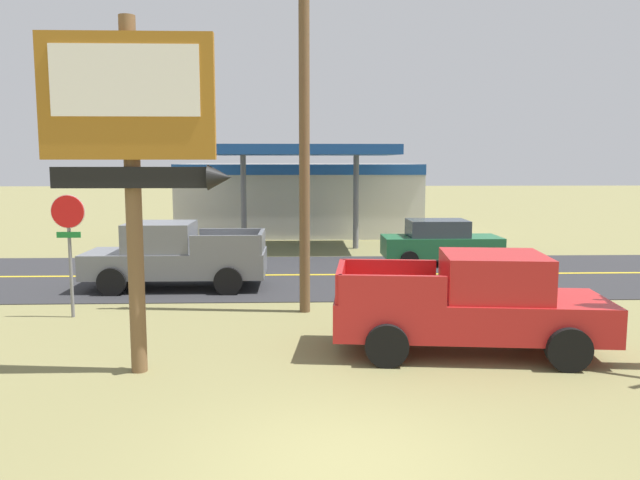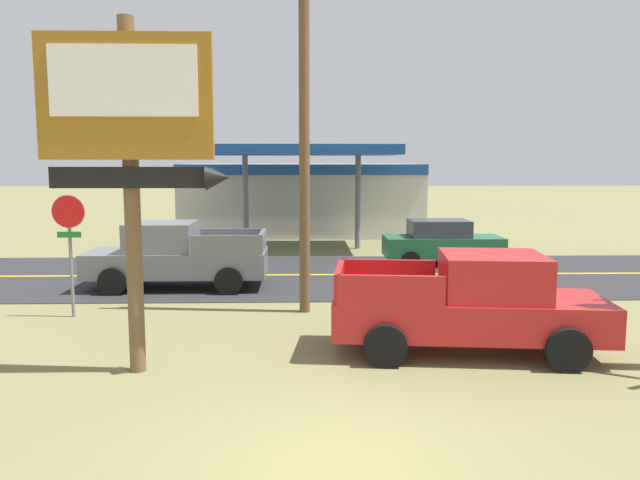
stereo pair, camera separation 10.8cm
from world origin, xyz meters
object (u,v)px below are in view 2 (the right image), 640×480
(stop_sign, at_px, (69,233))
(car_green_near_lane, at_px, (442,242))
(pickup_red_parked_on_lawn, at_px, (471,305))
(pickup_grey_on_road, at_px, (175,256))
(utility_pole, at_px, (304,107))
(motel_sign, at_px, (131,134))
(gas_station, at_px, (302,196))

(stop_sign, height_order, car_green_near_lane, stop_sign)
(stop_sign, height_order, pickup_red_parked_on_lawn, stop_sign)
(stop_sign, distance_m, pickup_grey_on_road, 3.98)
(utility_pole, bearing_deg, motel_sign, -123.01)
(pickup_red_parked_on_lawn, distance_m, pickup_grey_on_road, 9.57)
(utility_pole, relative_size, pickup_red_parked_on_lawn, 1.77)
(pickup_grey_on_road, distance_m, car_green_near_lane, 9.64)
(gas_station, height_order, pickup_grey_on_road, gas_station)
(pickup_grey_on_road, relative_size, car_green_near_lane, 1.24)
(pickup_grey_on_road, xyz_separation_m, car_green_near_lane, (8.77, 4.00, -0.13))
(utility_pole, xyz_separation_m, pickup_red_parked_on_lawn, (3.22, -3.49, -4.06))
(pickup_red_parked_on_lawn, bearing_deg, motel_sign, -170.56)
(pickup_red_parked_on_lawn, relative_size, car_green_near_lane, 1.28)
(utility_pole, bearing_deg, pickup_red_parked_on_lawn, -47.32)
(stop_sign, height_order, pickup_grey_on_road, stop_sign)
(motel_sign, xyz_separation_m, gas_station, (2.86, 21.62, -2.24))
(utility_pole, relative_size, gas_station, 0.79)
(motel_sign, height_order, utility_pole, utility_pole)
(pickup_grey_on_road, height_order, car_green_near_lane, pickup_grey_on_road)
(utility_pole, xyz_separation_m, pickup_grey_on_road, (-3.80, 3.01, -4.06))
(stop_sign, xyz_separation_m, gas_station, (5.51, 17.48, -0.08))
(motel_sign, distance_m, gas_station, 21.92)
(gas_station, bearing_deg, stop_sign, -107.50)
(gas_station, bearing_deg, pickup_grey_on_road, -104.79)
(stop_sign, xyz_separation_m, pickup_grey_on_road, (1.79, 3.39, -1.06))
(stop_sign, xyz_separation_m, utility_pole, (5.59, 0.38, 3.00))
(stop_sign, distance_m, pickup_red_parked_on_lawn, 9.40)
(gas_station, distance_m, pickup_red_parked_on_lawn, 20.88)
(gas_station, distance_m, car_green_near_lane, 11.34)
(utility_pole, distance_m, pickup_grey_on_road, 6.32)
(utility_pole, bearing_deg, stop_sign, -176.11)
(pickup_red_parked_on_lawn, bearing_deg, gas_station, 99.10)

